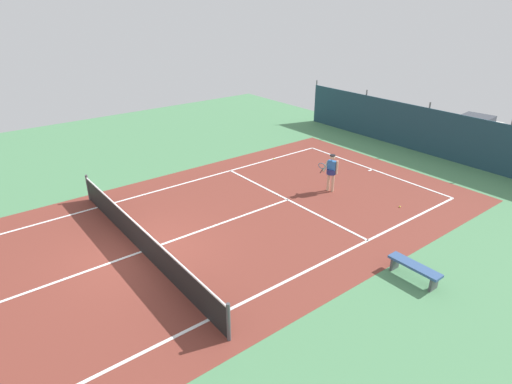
{
  "coord_description": "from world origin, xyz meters",
  "views": [
    {
      "loc": [
        11.67,
        -4.38,
        7.58
      ],
      "look_at": [
        0.13,
        4.64,
        0.9
      ],
      "focal_mm": 29.97,
      "sensor_mm": 36.0,
      "label": 1
    }
  ],
  "objects_px": {
    "tennis_net": "(140,238)",
    "parked_car": "(473,131)",
    "tennis_player": "(331,170)",
    "courtside_bench": "(414,268)",
    "tennis_ball_midcourt": "(400,207)",
    "tennis_ball_near_player": "(274,159)"
  },
  "relations": [
    {
      "from": "tennis_ball_near_player",
      "to": "tennis_player",
      "type": "bearing_deg",
      "value": -8.13
    },
    {
      "from": "tennis_net",
      "to": "tennis_ball_midcourt",
      "type": "relative_size",
      "value": 153.33
    },
    {
      "from": "tennis_net",
      "to": "parked_car",
      "type": "bearing_deg",
      "value": 86.84
    },
    {
      "from": "tennis_ball_midcourt",
      "to": "courtside_bench",
      "type": "bearing_deg",
      "value": -50.76
    },
    {
      "from": "tennis_player",
      "to": "parked_car",
      "type": "xyz_separation_m",
      "value": [
        0.61,
        10.72,
        -0.12
      ]
    },
    {
      "from": "tennis_ball_midcourt",
      "to": "courtside_bench",
      "type": "relative_size",
      "value": 0.04
    },
    {
      "from": "tennis_ball_midcourt",
      "to": "parked_car",
      "type": "bearing_deg",
      "value": 102.76
    },
    {
      "from": "tennis_player",
      "to": "tennis_ball_midcourt",
      "type": "relative_size",
      "value": 24.85
    },
    {
      "from": "tennis_net",
      "to": "tennis_ball_near_player",
      "type": "height_order",
      "value": "tennis_net"
    },
    {
      "from": "tennis_ball_midcourt",
      "to": "tennis_net",
      "type": "bearing_deg",
      "value": -109.01
    },
    {
      "from": "tennis_player",
      "to": "tennis_ball_near_player",
      "type": "xyz_separation_m",
      "value": [
        -4.47,
        0.64,
        -0.93
      ]
    },
    {
      "from": "tennis_ball_near_player",
      "to": "tennis_ball_midcourt",
      "type": "relative_size",
      "value": 1.0
    },
    {
      "from": "tennis_player",
      "to": "tennis_ball_midcourt",
      "type": "bearing_deg",
      "value": 178.88
    },
    {
      "from": "tennis_player",
      "to": "tennis_ball_near_player",
      "type": "bearing_deg",
      "value": -29.26
    },
    {
      "from": "parked_car",
      "to": "tennis_ball_midcourt",
      "type": "bearing_deg",
      "value": -83.11
    },
    {
      "from": "courtside_bench",
      "to": "tennis_ball_midcourt",
      "type": "bearing_deg",
      "value": 129.24
    },
    {
      "from": "tennis_net",
      "to": "tennis_ball_near_player",
      "type": "relative_size",
      "value": 153.33
    },
    {
      "from": "tennis_net",
      "to": "parked_car",
      "type": "distance_m",
      "value": 19.17
    },
    {
      "from": "courtside_bench",
      "to": "tennis_ball_near_player",
      "type": "bearing_deg",
      "value": 161.98
    },
    {
      "from": "tennis_ball_near_player",
      "to": "tennis_net",
      "type": "bearing_deg",
      "value": -66.04
    },
    {
      "from": "tennis_net",
      "to": "tennis_player",
      "type": "distance_m",
      "value": 8.44
    },
    {
      "from": "tennis_player",
      "to": "courtside_bench",
      "type": "height_order",
      "value": "tennis_player"
    }
  ]
}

